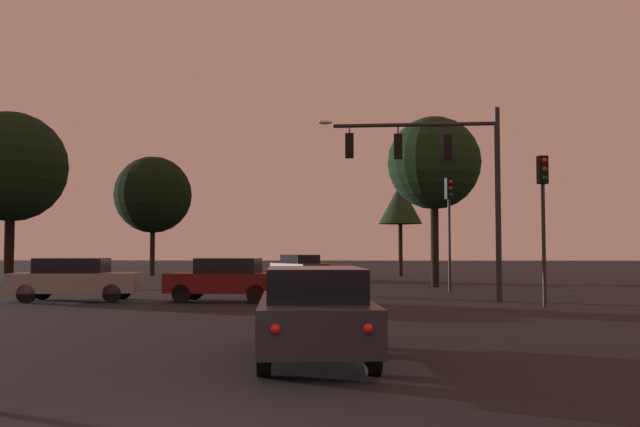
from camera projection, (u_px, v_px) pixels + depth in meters
The scene contains 12 objects.
ground_plane at pixel (303, 290), 30.70m from camera, with size 168.00×168.00×0.00m, color black.
traffic_signal_mast_arm at pixel (439, 165), 24.34m from camera, with size 6.51×0.68×6.88m.
traffic_light_corner_left at pixel (543, 200), 21.68m from camera, with size 0.34×0.37×4.81m.
traffic_light_corner_right at pixel (449, 212), 29.21m from camera, with size 0.36×0.38×4.89m.
car_nearside_lane at pixel (314, 311), 11.24m from camera, with size 2.12×4.60×1.52m.
car_crossing_left at pixel (225, 279), 23.79m from camera, with size 4.10×2.04×1.52m.
car_crossing_right at pixel (75, 279), 24.01m from camera, with size 4.53×2.22×1.52m.
car_far_lane at pixel (299, 267), 40.63m from camera, with size 3.69×4.48×1.52m.
tree_behind_sign at pixel (400, 204), 46.77m from camera, with size 3.00×3.00×6.38m.
tree_left_far at pixel (153, 195), 47.98m from camera, with size 5.40×5.40×8.39m.
tree_center_horizon at pixel (11, 167), 35.18m from camera, with size 5.69×5.69×8.95m.
tree_right_cluster at pixel (434, 163), 33.28m from camera, with size 4.55×4.55×8.33m.
Camera 1 is at (1.55, -6.31, 1.81)m, focal length 38.22 mm.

